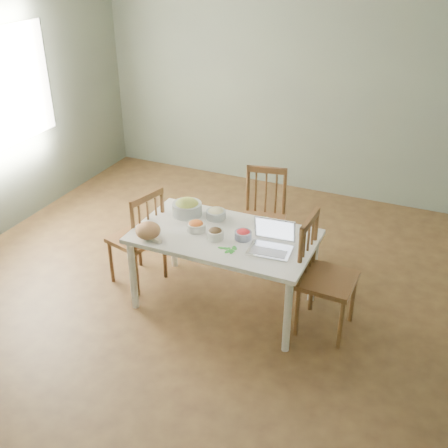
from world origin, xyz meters
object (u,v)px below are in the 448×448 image
at_px(chair_far, 262,220).
at_px(chair_left, 136,236).
at_px(dining_table, 224,270).
at_px(bread_boule, 148,230).
at_px(chair_right, 328,278).
at_px(bowl_squash, 187,207).
at_px(laptop, 270,239).

bearing_deg(chair_far, chair_left, -152.07).
height_order(dining_table, bread_boule, bread_boule).
distance_m(chair_right, bowl_squash, 1.38).
xyz_separation_m(chair_right, bowl_squash, (-1.34, 0.16, 0.28)).
height_order(chair_right, laptop, chair_right).
bearing_deg(bread_boule, chair_right, 12.75).
relative_size(bowl_squash, laptop, 0.77).
height_order(dining_table, laptop, laptop).
height_order(chair_far, bread_boule, chair_far).
relative_size(bread_boule, laptop, 0.61).
xyz_separation_m(bread_boule, laptop, (0.99, 0.20, 0.05)).
relative_size(chair_far, bowl_squash, 3.64).
height_order(bread_boule, bowl_squash, bowl_squash).
bearing_deg(chair_left, chair_right, 104.69).
relative_size(dining_table, chair_far, 1.59).
distance_m(bowl_squash, laptop, 0.93).
bearing_deg(chair_left, bowl_squash, 125.67).
height_order(chair_far, laptop, chair_far).
height_order(chair_left, bread_boule, chair_left).
xyz_separation_m(chair_far, chair_right, (0.84, -0.76, 0.03)).
bearing_deg(chair_far, bowl_squash, -141.23).
bearing_deg(laptop, chair_far, 108.40).
xyz_separation_m(chair_left, bowl_squash, (0.45, 0.17, 0.31)).
xyz_separation_m(chair_far, chair_left, (-0.95, -0.77, 0.00)).
bearing_deg(chair_right, bread_boule, 104.83).
bearing_deg(dining_table, bread_boule, -151.48).
relative_size(chair_left, bowl_squash, 3.66).
height_order(dining_table, chair_left, chair_left).
xyz_separation_m(chair_left, bread_boule, (0.34, -0.32, 0.30)).
bearing_deg(chair_right, laptop, 107.70).
distance_m(dining_table, chair_far, 0.80).
xyz_separation_m(dining_table, bowl_squash, (-0.44, 0.19, 0.43)).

